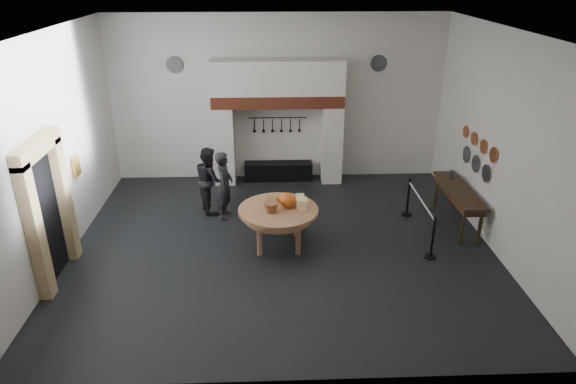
{
  "coord_description": "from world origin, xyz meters",
  "views": [
    {
      "loc": [
        -0.26,
        -9.77,
        5.64
      ],
      "look_at": [
        0.12,
        -0.19,
        1.35
      ],
      "focal_mm": 32.0,
      "sensor_mm": 36.0,
      "label": 1
    }
  ],
  "objects_px": {
    "visitor_near": "(225,185)",
    "visitor_far": "(209,180)",
    "side_table": "(459,190)",
    "barrier_post_far": "(408,198)",
    "barrier_post_near": "(433,238)",
    "work_table": "(278,210)",
    "iron_range": "(278,171)"
  },
  "relations": [
    {
      "from": "work_table",
      "to": "visitor_far",
      "type": "distance_m",
      "value": 2.45
    },
    {
      "from": "barrier_post_near",
      "to": "work_table",
      "type": "bearing_deg",
      "value": 168.33
    },
    {
      "from": "side_table",
      "to": "barrier_post_far",
      "type": "bearing_deg",
      "value": 152.64
    },
    {
      "from": "barrier_post_near",
      "to": "visitor_far",
      "type": "bearing_deg",
      "value": 152.8
    },
    {
      "from": "work_table",
      "to": "side_table",
      "type": "xyz_separation_m",
      "value": [
        4.18,
        0.82,
        0.03
      ]
    },
    {
      "from": "work_table",
      "to": "side_table",
      "type": "height_order",
      "value": "side_table"
    },
    {
      "from": "iron_range",
      "to": "barrier_post_near",
      "type": "height_order",
      "value": "barrier_post_near"
    },
    {
      "from": "side_table",
      "to": "barrier_post_near",
      "type": "relative_size",
      "value": 2.44
    },
    {
      "from": "side_table",
      "to": "barrier_post_far",
      "type": "relative_size",
      "value": 2.44
    },
    {
      "from": "visitor_near",
      "to": "side_table",
      "type": "xyz_separation_m",
      "value": [
        5.42,
        -0.6,
        0.04
      ]
    },
    {
      "from": "work_table",
      "to": "barrier_post_far",
      "type": "distance_m",
      "value": 3.47
    },
    {
      "from": "visitor_near",
      "to": "visitor_far",
      "type": "height_order",
      "value": "visitor_near"
    },
    {
      "from": "visitor_near",
      "to": "barrier_post_far",
      "type": "relative_size",
      "value": 1.84
    },
    {
      "from": "visitor_far",
      "to": "barrier_post_near",
      "type": "xyz_separation_m",
      "value": [
        4.81,
        -2.47,
        -0.36
      ]
    },
    {
      "from": "side_table",
      "to": "iron_range",
      "type": "bearing_deg",
      "value": 144.79
    },
    {
      "from": "visitor_near",
      "to": "barrier_post_far",
      "type": "distance_m",
      "value": 4.43
    },
    {
      "from": "visitor_far",
      "to": "work_table",
      "type": "bearing_deg",
      "value": -158.0
    },
    {
      "from": "visitor_near",
      "to": "barrier_post_near",
      "type": "relative_size",
      "value": 1.84
    },
    {
      "from": "iron_range",
      "to": "barrier_post_far",
      "type": "relative_size",
      "value": 2.11
    },
    {
      "from": "side_table",
      "to": "barrier_post_near",
      "type": "distance_m",
      "value": 1.84
    },
    {
      "from": "visitor_near",
      "to": "barrier_post_far",
      "type": "bearing_deg",
      "value": -86.63
    },
    {
      "from": "side_table",
      "to": "barrier_post_near",
      "type": "xyz_separation_m",
      "value": [
        -1.01,
        -1.48,
        -0.42
      ]
    },
    {
      "from": "work_table",
      "to": "visitor_near",
      "type": "bearing_deg",
      "value": 131.2
    },
    {
      "from": "visitor_far",
      "to": "barrier_post_far",
      "type": "bearing_deg",
      "value": -115.68
    },
    {
      "from": "work_table",
      "to": "visitor_near",
      "type": "relative_size",
      "value": 1.03
    },
    {
      "from": "iron_range",
      "to": "work_table",
      "type": "relative_size",
      "value": 1.11
    },
    {
      "from": "iron_range",
      "to": "work_table",
      "type": "height_order",
      "value": "work_table"
    },
    {
      "from": "barrier_post_far",
      "to": "visitor_far",
      "type": "bearing_deg",
      "value": 174.39
    },
    {
      "from": "visitor_near",
      "to": "barrier_post_near",
      "type": "height_order",
      "value": "visitor_near"
    },
    {
      "from": "work_table",
      "to": "side_table",
      "type": "relative_size",
      "value": 0.78
    },
    {
      "from": "visitor_near",
      "to": "visitor_far",
      "type": "bearing_deg",
      "value": 49.31
    },
    {
      "from": "visitor_near",
      "to": "visitor_far",
      "type": "relative_size",
      "value": 1.02
    }
  ]
}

